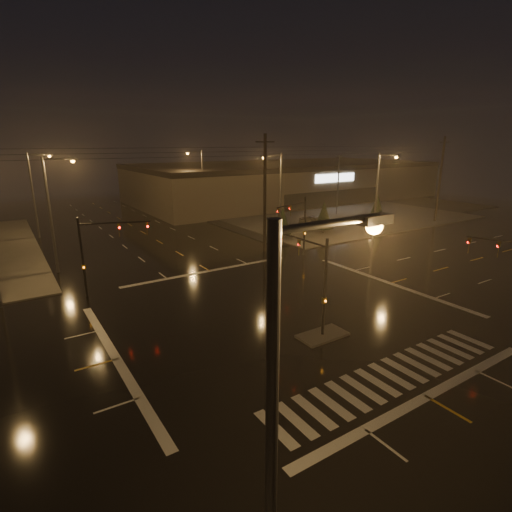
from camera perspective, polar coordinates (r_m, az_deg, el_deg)
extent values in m
plane|color=black|center=(27.36, 3.79, -8.14)|extent=(140.00, 140.00, 0.00)
cube|color=#484540|center=(68.17, 9.07, 6.35)|extent=(36.00, 36.00, 0.12)
cube|color=#484540|center=(24.56, 9.47, -11.09)|extent=(3.00, 1.60, 0.15)
cube|color=beige|center=(21.68, 18.69, -15.90)|extent=(15.00, 2.60, 0.01)
cube|color=beige|center=(20.74, 23.18, -17.97)|extent=(16.00, 0.50, 0.01)
cube|color=beige|center=(36.17, -6.65, -2.12)|extent=(16.00, 0.50, 0.01)
cube|color=black|center=(70.19, 13.23, 6.39)|extent=(50.00, 24.00, 0.08)
cube|color=brown|center=(83.14, 4.34, 10.59)|extent=(60.00, 28.00, 7.00)
cube|color=black|center=(82.91, 4.39, 12.86)|extent=(60.20, 28.20, 0.80)
cube|color=white|center=(72.31, 11.25, 10.90)|extent=(9.00, 0.20, 1.40)
cube|color=black|center=(72.73, 11.07, 8.08)|extent=(22.00, 0.15, 2.80)
cylinder|color=black|center=(23.39, 9.79, -4.69)|extent=(0.18, 0.18, 6.00)
cylinder|color=black|center=(24.28, 6.49, 2.39)|extent=(0.12, 4.50, 0.12)
imported|color=#594707|center=(25.84, 3.65, 3.17)|extent=(0.16, 0.20, 1.00)
cube|color=#594707|center=(23.64, 9.71, -6.27)|extent=(0.25, 0.18, 0.35)
cylinder|color=black|center=(40.57, 6.96, 4.22)|extent=(0.18, 0.18, 6.00)
cylinder|color=black|center=(38.02, 5.17, 7.32)|extent=(4.74, 1.82, 0.12)
imported|color=#594707|center=(36.16, 3.26, 6.84)|extent=(0.24, 0.22, 1.00)
cube|color=#594707|center=(40.72, 6.93, 3.26)|extent=(0.25, 0.18, 0.35)
cylinder|color=black|center=(31.85, -23.56, -0.25)|extent=(0.18, 0.18, 6.00)
cylinder|color=black|center=(30.91, -19.51, 4.49)|extent=(4.74, 1.82, 0.12)
imported|color=#594707|center=(30.73, -15.33, 4.68)|extent=(0.24, 0.22, 1.00)
cube|color=#594707|center=(32.03, -23.42, -1.45)|extent=(0.25, 0.18, 0.35)
cylinder|color=black|center=(27.90, 31.86, 1.83)|extent=(1.48, 3.80, 0.12)
imported|color=#594707|center=(28.10, 28.23, 2.33)|extent=(0.22, 0.24, 1.00)
cylinder|color=#38383A|center=(8.64, 2.17, -29.29)|extent=(0.24, 0.24, 10.00)
cylinder|color=#38383A|center=(6.99, 10.70, 4.65)|extent=(2.40, 0.14, 0.14)
cube|color=#38383A|center=(7.79, 16.60, 5.03)|extent=(0.70, 0.30, 0.18)
sphere|color=orange|center=(7.81, 16.53, 4.09)|extent=(0.32, 0.32, 0.32)
cylinder|color=#38383A|center=(38.61, -27.30, 4.99)|extent=(0.24, 0.24, 10.00)
cylinder|color=#38383A|center=(38.27, -26.41, 12.30)|extent=(2.40, 0.14, 0.14)
cube|color=#38383A|center=(38.43, -24.75, 12.43)|extent=(0.70, 0.30, 0.18)
sphere|color=orange|center=(38.43, -24.73, 12.24)|extent=(0.32, 0.32, 0.32)
cylinder|color=#38383A|center=(54.42, -29.21, 7.43)|extent=(0.24, 0.24, 10.00)
cylinder|color=#38383A|center=(54.18, -28.62, 12.62)|extent=(2.40, 0.14, 0.14)
cube|color=#38383A|center=(54.29, -27.44, 12.72)|extent=(0.70, 0.30, 0.18)
sphere|color=orange|center=(54.29, -27.42, 12.58)|extent=(0.32, 0.32, 0.32)
cylinder|color=#38383A|center=(45.11, 3.54, 8.06)|extent=(0.24, 0.24, 10.00)
cylinder|color=#38383A|center=(44.01, 2.35, 14.15)|extent=(2.40, 0.14, 0.14)
cube|color=#38383A|center=(43.39, 1.12, 14.07)|extent=(0.70, 0.30, 0.18)
sphere|color=orange|center=(43.39, 1.12, 13.90)|extent=(0.32, 0.32, 0.32)
cylinder|color=#38383A|center=(62.23, -7.60, 10.11)|extent=(0.24, 0.24, 10.00)
cylinder|color=#38383A|center=(61.44, -8.81, 14.48)|extent=(2.40, 0.14, 0.14)
cube|color=#38383A|center=(61.00, -9.78, 14.38)|extent=(0.70, 0.30, 0.18)
sphere|color=orange|center=(61.00, -9.78, 14.26)|extent=(0.32, 0.32, 0.32)
cylinder|color=#38383A|center=(48.98, 16.80, 8.04)|extent=(0.24, 0.24, 10.00)
cylinder|color=#38383A|center=(47.85, 18.38, 13.53)|extent=(0.14, 2.40, 0.14)
cube|color=#38383A|center=(47.16, 19.43, 13.35)|extent=(0.30, 0.70, 0.18)
sphere|color=orange|center=(47.17, 19.42, 13.19)|extent=(0.32, 0.32, 0.32)
cylinder|color=black|center=(41.36, 1.27, 8.77)|extent=(0.32, 0.32, 12.00)
cube|color=black|center=(41.04, 1.31, 15.99)|extent=(2.20, 0.12, 0.12)
cylinder|color=black|center=(63.19, 24.77, 9.81)|extent=(0.32, 0.32, 12.00)
cube|color=black|center=(62.98, 25.33, 14.50)|extent=(2.20, 0.12, 0.12)
cylinder|color=black|center=(47.63, 3.80, 2.78)|extent=(0.18, 0.18, 0.70)
cone|color=black|center=(47.23, 3.84, 5.04)|extent=(2.00, 2.00, 3.12)
cylinder|color=black|center=(51.22, 9.56, 3.53)|extent=(0.18, 0.18, 0.70)
cone|color=black|center=(50.83, 9.67, 5.81)|extent=(2.21, 2.21, 3.45)
cylinder|color=black|center=(57.18, 16.73, 4.36)|extent=(0.18, 0.18, 0.70)
cone|color=black|center=(56.81, 16.91, 6.56)|extent=(2.41, 2.41, 3.76)
imported|color=black|center=(54.38, 8.58, 4.81)|extent=(2.99, 5.22, 1.67)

